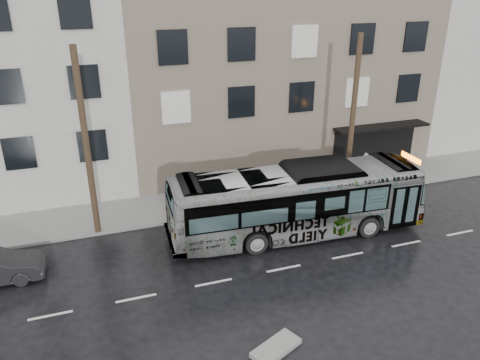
% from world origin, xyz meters
% --- Properties ---
extents(ground, '(120.00, 120.00, 0.00)m').
position_xyz_m(ground, '(0.00, 0.00, 0.00)').
color(ground, black).
rests_on(ground, ground).
extents(sidewalk, '(90.00, 3.60, 0.15)m').
position_xyz_m(sidewalk, '(0.00, 4.90, 0.07)').
color(sidewalk, gray).
rests_on(sidewalk, ground).
extents(building_taupe, '(20.00, 12.00, 11.00)m').
position_xyz_m(building_taupe, '(5.00, 12.70, 5.50)').
color(building_taupe, '#78685C').
rests_on(building_taupe, ground).
extents(building_filler, '(18.00, 12.00, 12.00)m').
position_xyz_m(building_filler, '(24.00, 12.70, 6.00)').
color(building_filler, beige).
rests_on(building_filler, ground).
extents(utility_pole_front, '(0.30, 0.30, 9.00)m').
position_xyz_m(utility_pole_front, '(6.50, 3.30, 4.65)').
color(utility_pole_front, '#4A3825').
rests_on(utility_pole_front, sidewalk).
extents(utility_pole_rear, '(0.30, 0.30, 9.00)m').
position_xyz_m(utility_pole_rear, '(-7.50, 3.30, 4.65)').
color(utility_pole_rear, '#4A3825').
rests_on(utility_pole_rear, sidewalk).
extents(sign_post, '(0.06, 0.06, 2.40)m').
position_xyz_m(sign_post, '(7.60, 3.30, 1.35)').
color(sign_post, slate).
rests_on(sign_post, sidewalk).
extents(bus, '(12.73, 3.70, 3.50)m').
position_xyz_m(bus, '(1.79, 0.19, 1.75)').
color(bus, '#B2B2B2').
rests_on(bus, ground).
extents(white_sedan, '(4.90, 2.32, 1.38)m').
position_xyz_m(white_sedan, '(7.20, 1.27, 0.69)').
color(white_sedan, '#B4B2AC').
rests_on(white_sedan, ground).
extents(slush_pile, '(1.97, 1.47, 0.18)m').
position_xyz_m(slush_pile, '(-2.25, -6.91, 0.09)').
color(slush_pile, '#9C9B94').
rests_on(slush_pile, ground).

